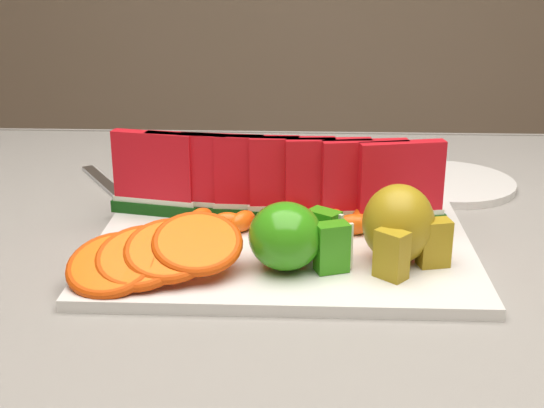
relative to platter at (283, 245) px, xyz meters
The scene contains 11 objects.
table 0.11m from the platter, 140.37° to the right, with size 1.40×0.90×0.75m.
tablecloth 0.05m from the platter, 140.37° to the right, with size 1.53×1.03×0.20m.
platter is the anchor object (origin of this frame).
apple_cluster 0.08m from the platter, 80.54° to the right, with size 0.11×0.09×0.07m.
pear_cluster 0.13m from the platter, 23.49° to the right, with size 0.10×0.10×0.08m.
side_plate 0.31m from the platter, 46.37° to the left, with size 0.20×0.20×0.01m.
fork 0.33m from the platter, 138.25° to the left, with size 0.10×0.18×0.00m.
watermelon_row 0.08m from the platter, 100.93° to the left, with size 0.39×0.07×0.10m.
orange_fan_front 0.15m from the platter, 142.31° to the right, with size 0.18×0.13×0.05m.
orange_fan_back 0.13m from the platter, 93.80° to the left, with size 0.28×0.10×0.04m.
tangerine_segments 0.03m from the platter, 83.88° to the left, with size 0.21×0.06×0.02m.
Camera 1 is at (0.03, -0.74, 1.08)m, focal length 50.00 mm.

